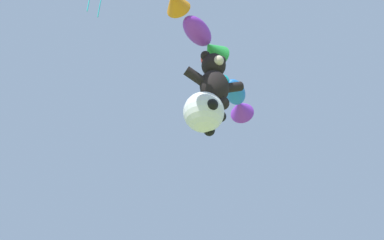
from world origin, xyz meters
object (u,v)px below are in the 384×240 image
object	(u,v)px
soccer_ball_kite	(204,112)
fish_kite_violet	(205,41)
teddy_bear_kite	(214,80)
fish_kite_cobalt	(238,100)
fish_kite_crimson	(214,70)

from	to	relation	value
soccer_ball_kite	fish_kite_violet	size ratio (longest dim) A/B	0.60
soccer_ball_kite	fish_kite_violet	bearing A→B (deg)	42.24
teddy_bear_kite	fish_kite_cobalt	xyz separation A→B (m)	(2.33, 2.55, 1.63)
soccer_ball_kite	fish_kite_cobalt	bearing A→B (deg)	45.03
teddy_bear_kite	fish_kite_cobalt	world-z (taller)	fish_kite_cobalt
fish_kite_cobalt	fish_kite_violet	xyz separation A→B (m)	(-2.66, -2.68, -0.36)
teddy_bear_kite	fish_kite_crimson	bearing A→B (deg)	61.72
teddy_bear_kite	fish_kite_crimson	xyz separation A→B (m)	(0.78, 1.45, 1.71)
soccer_ball_kite	fish_kite_violet	xyz separation A→B (m)	(0.14, 0.13, 2.69)
fish_kite_cobalt	fish_kite_violet	distance (m)	3.79
teddy_bear_kite	soccer_ball_kite	world-z (taller)	teddy_bear_kite
fish_kite_crimson	fish_kite_violet	bearing A→B (deg)	-125.10
fish_kite_violet	soccer_ball_kite	bearing A→B (deg)	-137.76
teddy_bear_kite	fish_kite_violet	size ratio (longest dim) A/B	0.97
teddy_bear_kite	fish_kite_crimson	size ratio (longest dim) A/B	1.23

